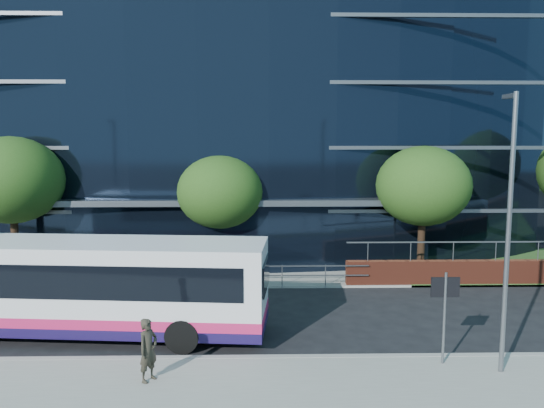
{
  "coord_description": "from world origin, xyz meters",
  "views": [
    {
      "loc": [
        -0.95,
        -16.72,
        6.9
      ],
      "look_at": [
        -0.44,
        8.0,
        3.8
      ],
      "focal_mm": 35.0,
      "sensor_mm": 36.0,
      "label": 1
    }
  ],
  "objects_px": {
    "tree_far_c": "(423,186)",
    "pedestrian_b": "(148,350)",
    "tree_far_a": "(11,180)",
    "tree_dist_e": "(492,160)",
    "city_bus": "(92,286)",
    "tree_far_b": "(220,192)",
    "street_sign": "(445,299)",
    "streetlight_east": "(508,226)"
  },
  "relations": [
    {
      "from": "tree_far_c",
      "to": "pedestrian_b",
      "type": "relative_size",
      "value": 3.65
    },
    {
      "from": "pedestrian_b",
      "to": "tree_far_a",
      "type": "bearing_deg",
      "value": 69.15
    },
    {
      "from": "tree_dist_e",
      "to": "pedestrian_b",
      "type": "height_order",
      "value": "tree_dist_e"
    },
    {
      "from": "tree_dist_e",
      "to": "city_bus",
      "type": "bearing_deg",
      "value": -128.53
    },
    {
      "from": "tree_far_c",
      "to": "city_bus",
      "type": "relative_size",
      "value": 0.52
    },
    {
      "from": "tree_far_a",
      "to": "pedestrian_b",
      "type": "distance_m",
      "value": 15.09
    },
    {
      "from": "tree_far_b",
      "to": "pedestrian_b",
      "type": "xyz_separation_m",
      "value": [
        -1.1,
        -12.07,
        -3.17
      ]
    },
    {
      "from": "street_sign",
      "to": "streetlight_east",
      "type": "relative_size",
      "value": 0.35
    },
    {
      "from": "street_sign",
      "to": "streetlight_east",
      "type": "bearing_deg",
      "value": -21.36
    },
    {
      "from": "streetlight_east",
      "to": "city_bus",
      "type": "xyz_separation_m",
      "value": [
        -12.84,
        3.44,
        -2.66
      ]
    },
    {
      "from": "tree_far_a",
      "to": "tree_far_b",
      "type": "relative_size",
      "value": 1.15
    },
    {
      "from": "tree_far_b",
      "to": "tree_far_c",
      "type": "bearing_deg",
      "value": -2.86
    },
    {
      "from": "tree_far_c",
      "to": "streetlight_east",
      "type": "relative_size",
      "value": 0.81
    },
    {
      "from": "tree_far_b",
      "to": "tree_far_c",
      "type": "xyz_separation_m",
      "value": [
        10.0,
        -0.5,
        0.33
      ]
    },
    {
      "from": "tree_far_b",
      "to": "streetlight_east",
      "type": "xyz_separation_m",
      "value": [
        9.0,
        -11.67,
        0.23
      ]
    },
    {
      "from": "tree_far_a",
      "to": "tree_dist_e",
      "type": "height_order",
      "value": "tree_far_a"
    },
    {
      "from": "street_sign",
      "to": "tree_far_c",
      "type": "bearing_deg",
      "value": 76.71
    },
    {
      "from": "tree_dist_e",
      "to": "city_bus",
      "type": "relative_size",
      "value": 0.52
    },
    {
      "from": "street_sign",
      "to": "tree_far_b",
      "type": "xyz_separation_m",
      "value": [
        -7.5,
        11.09,
        2.06
      ]
    },
    {
      "from": "tree_dist_e",
      "to": "streetlight_east",
      "type": "distance_m",
      "value": 45.85
    },
    {
      "from": "tree_far_a",
      "to": "streetlight_east",
      "type": "bearing_deg",
      "value": -30.46
    },
    {
      "from": "tree_far_c",
      "to": "tree_dist_e",
      "type": "height_order",
      "value": "same"
    },
    {
      "from": "tree_far_a",
      "to": "tree_far_b",
      "type": "xyz_separation_m",
      "value": [
        10.0,
        0.5,
        -0.65
      ]
    },
    {
      "from": "tree_far_a",
      "to": "city_bus",
      "type": "distance_m",
      "value": 10.35
    },
    {
      "from": "tree_far_b",
      "to": "tree_far_a",
      "type": "bearing_deg",
      "value": -177.14
    },
    {
      "from": "tree_far_a",
      "to": "tree_far_c",
      "type": "height_order",
      "value": "tree_far_a"
    },
    {
      "from": "tree_dist_e",
      "to": "pedestrian_b",
      "type": "xyz_separation_m",
      "value": [
        -28.1,
        -42.57,
        -3.49
      ]
    },
    {
      "from": "street_sign",
      "to": "tree_far_a",
      "type": "height_order",
      "value": "tree_far_a"
    },
    {
      "from": "street_sign",
      "to": "pedestrian_b",
      "type": "distance_m",
      "value": 8.73
    },
    {
      "from": "street_sign",
      "to": "tree_far_c",
      "type": "relative_size",
      "value": 0.43
    },
    {
      "from": "tree_far_b",
      "to": "tree_dist_e",
      "type": "distance_m",
      "value": 40.74
    },
    {
      "from": "tree_dist_e",
      "to": "street_sign",
      "type": "bearing_deg",
      "value": -115.12
    },
    {
      "from": "tree_far_b",
      "to": "pedestrian_b",
      "type": "bearing_deg",
      "value": -95.21
    },
    {
      "from": "pedestrian_b",
      "to": "street_sign",
      "type": "bearing_deg",
      "value": -51.93
    },
    {
      "from": "streetlight_east",
      "to": "city_bus",
      "type": "distance_m",
      "value": 13.56
    },
    {
      "from": "pedestrian_b",
      "to": "streetlight_east",
      "type": "bearing_deg",
      "value": -56.2
    },
    {
      "from": "street_sign",
      "to": "tree_dist_e",
      "type": "xyz_separation_m",
      "value": [
        19.5,
        41.59,
        2.39
      ]
    },
    {
      "from": "tree_far_b",
      "to": "city_bus",
      "type": "height_order",
      "value": "tree_far_b"
    },
    {
      "from": "city_bus",
      "to": "pedestrian_b",
      "type": "relative_size",
      "value": 7.05
    },
    {
      "from": "city_bus",
      "to": "tree_far_a",
      "type": "bearing_deg",
      "value": 133.47
    },
    {
      "from": "tree_far_c",
      "to": "tree_dist_e",
      "type": "bearing_deg",
      "value": 61.26
    },
    {
      "from": "tree_far_b",
      "to": "city_bus",
      "type": "bearing_deg",
      "value": -115.03
    }
  ]
}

